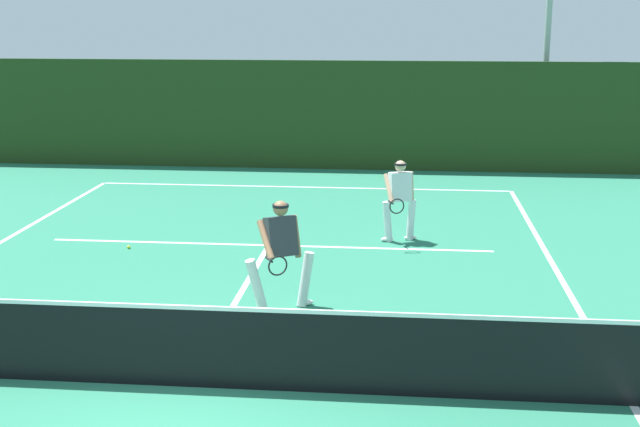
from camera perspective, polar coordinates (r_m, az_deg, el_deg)
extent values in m
plane|color=#297658|center=(10.53, -8.94, -11.34)|extent=(80.00, 80.00, 0.00)
cube|color=white|center=(21.65, -1.14, 1.78)|extent=(10.39, 0.10, 0.01)
cube|color=white|center=(10.56, 20.19, -11.95)|extent=(0.10, 23.64, 0.01)
cube|color=white|center=(16.34, -3.44, -2.13)|extent=(8.47, 0.10, 0.01)
cube|color=white|center=(13.43, -5.53, -5.67)|extent=(0.10, 6.40, 0.01)
cube|color=black|center=(10.34, -9.03, -8.88)|extent=(11.21, 0.02, 0.98)
cube|color=white|center=(10.16, -9.14, -6.20)|extent=(11.21, 0.03, 0.05)
cylinder|color=silver|center=(12.93, -0.98, -4.40)|extent=(0.32, 0.27, 0.85)
cylinder|color=silver|center=(12.66, -4.24, -4.85)|extent=(0.38, 0.31, 0.85)
ellipsoid|color=white|center=(13.05, -0.97, -5.97)|extent=(0.28, 0.23, 0.09)
ellipsoid|color=white|center=(12.78, -4.21, -6.45)|extent=(0.28, 0.23, 0.09)
cube|color=#2D3338|center=(12.59, -2.63, -1.53)|extent=(0.55, 0.52, 0.62)
cylinder|color=#9E704C|center=(12.68, -1.61, -1.53)|extent=(0.20, 0.17, 0.65)
cylinder|color=#9E704C|center=(12.51, -3.65, -1.77)|extent=(0.35, 0.50, 0.53)
sphere|color=#9E704C|center=(12.48, -2.65, 0.35)|extent=(0.23, 0.23, 0.23)
cylinder|color=black|center=(12.47, -2.65, 0.53)|extent=(0.33, 0.33, 0.04)
cylinder|color=black|center=(12.33, -3.43, -3.08)|extent=(0.16, 0.24, 0.03)
torus|color=black|center=(12.02, -2.84, -3.50)|extent=(0.27, 0.17, 0.29)
cylinder|color=silver|center=(16.71, 6.09, -0.43)|extent=(0.23, 0.20, 0.80)
cylinder|color=silver|center=(16.54, 4.53, -0.54)|extent=(0.25, 0.21, 0.80)
ellipsoid|color=white|center=(16.79, 6.06, -1.60)|extent=(0.28, 0.20, 0.09)
ellipsoid|color=white|center=(16.63, 4.51, -1.72)|extent=(0.28, 0.20, 0.09)
cube|color=silver|center=(16.47, 5.36, 1.80)|extent=(0.48, 0.39, 0.57)
cylinder|color=tan|center=(16.56, 6.10, 1.75)|extent=(0.16, 0.14, 0.61)
cylinder|color=tan|center=(16.40, 4.61, 1.67)|extent=(0.25, 0.45, 0.54)
sphere|color=tan|center=(16.40, 5.39, 3.17)|extent=(0.21, 0.21, 0.21)
cylinder|color=black|center=(16.39, 5.40, 3.30)|extent=(0.30, 0.30, 0.04)
cylinder|color=black|center=(16.20, 4.73, 0.75)|extent=(0.12, 0.25, 0.03)
torus|color=black|center=(15.89, 5.15, 0.49)|extent=(0.28, 0.13, 0.29)
sphere|color=#D1E033|center=(16.48, -12.64, -2.19)|extent=(0.07, 0.07, 0.07)
cube|color=#203716|center=(23.99, -0.41, 6.58)|extent=(21.30, 0.12, 3.03)
cylinder|color=#9EA39E|center=(24.92, 14.93, 11.31)|extent=(0.18, 0.18, 7.29)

